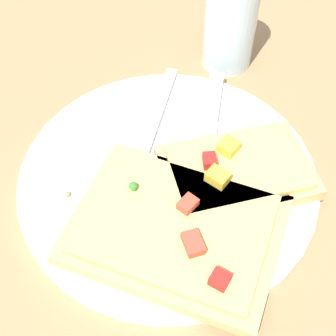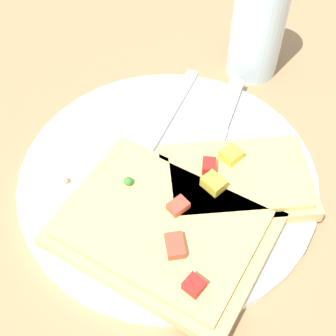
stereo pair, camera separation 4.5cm
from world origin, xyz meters
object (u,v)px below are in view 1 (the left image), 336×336
at_px(drinking_glass, 230,22).
at_px(pizza_slice_main, 176,228).
at_px(fork, 144,151).
at_px(pizza_slice_corner, 236,171).
at_px(plate, 168,178).
at_px(knife, 208,128).

bearing_deg(drinking_glass, pizza_slice_main, 101.61).
xyz_separation_m(fork, pizza_slice_corner, (-0.10, -0.01, 0.01)).
distance_m(plate, fork, 0.04).
distance_m(pizza_slice_main, pizza_slice_corner, 0.09).
bearing_deg(drinking_glass, fork, 84.48).
bearing_deg(fork, knife, 128.27).
relative_size(plate, fork, 1.31).
relative_size(knife, pizza_slice_corner, 1.19).
xyz_separation_m(pizza_slice_main, drinking_glass, (0.05, -0.25, 0.04)).
xyz_separation_m(fork, drinking_glass, (-0.02, -0.18, 0.04)).
distance_m(fork, drinking_glass, 0.19).
bearing_deg(fork, drinking_glass, 162.29).
relative_size(fork, pizza_slice_main, 1.18).
xyz_separation_m(pizza_slice_corner, drinking_glass, (0.08, -0.17, 0.03)).
height_order(plate, fork, fork).
bearing_deg(knife, pizza_slice_main, -6.07).
height_order(pizza_slice_main, pizza_slice_corner, same).
relative_size(pizza_slice_corner, drinking_glass, 1.48).
bearing_deg(pizza_slice_main, fork, -50.22).
bearing_deg(pizza_slice_main, knife, -84.60).
bearing_deg(pizza_slice_corner, pizza_slice_main, -147.21).
distance_m(knife, pizza_slice_corner, 0.07).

